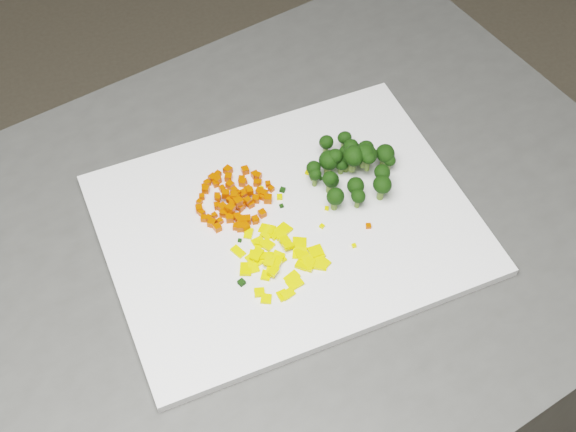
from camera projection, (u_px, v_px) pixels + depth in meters
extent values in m
cube|color=#454542|center=(266.00, 402.00, 1.31)|extent=(1.14, 0.95, 0.90)
cube|color=white|center=(288.00, 224.00, 0.96)|extent=(0.47, 0.39, 0.01)
cube|color=#D23602|center=(262.00, 213.00, 0.96)|extent=(0.01, 0.01, 0.01)
cube|color=#D23602|center=(243.00, 183.00, 0.99)|extent=(0.01, 0.01, 0.01)
cube|color=#D23602|center=(268.00, 199.00, 0.97)|extent=(0.01, 0.01, 0.01)
cube|color=#D23602|center=(234.00, 196.00, 0.97)|extent=(0.01, 0.01, 0.01)
cube|color=#D23602|center=(217.00, 206.00, 0.97)|extent=(0.01, 0.01, 0.01)
cube|color=#D23602|center=(240.00, 220.00, 0.95)|extent=(0.01, 0.01, 0.01)
cube|color=#D23602|center=(255.00, 221.00, 0.96)|extent=(0.01, 0.01, 0.01)
cube|color=#D23602|center=(239.00, 200.00, 0.98)|extent=(0.01, 0.01, 0.01)
cube|color=#D23602|center=(218.00, 174.00, 1.00)|extent=(0.01, 0.01, 0.01)
cube|color=#D23602|center=(224.00, 213.00, 0.96)|extent=(0.01, 0.01, 0.01)
cube|color=#D23602|center=(240.00, 201.00, 0.97)|extent=(0.01, 0.01, 0.01)
cube|color=#D23602|center=(256.00, 183.00, 0.99)|extent=(0.01, 0.01, 0.01)
cube|color=#D23602|center=(217.00, 178.00, 0.99)|extent=(0.01, 0.01, 0.01)
cube|color=#D23602|center=(199.00, 209.00, 0.97)|extent=(0.01, 0.01, 0.01)
cube|color=#D23602|center=(250.00, 204.00, 0.97)|extent=(0.01, 0.01, 0.01)
cube|color=#D23602|center=(238.00, 201.00, 0.97)|extent=(0.01, 0.01, 0.01)
cube|color=#D23602|center=(258.00, 176.00, 1.00)|extent=(0.01, 0.01, 0.01)
cube|color=#D23602|center=(199.00, 202.00, 0.97)|extent=(0.01, 0.01, 0.01)
cube|color=#D23602|center=(228.00, 170.00, 1.00)|extent=(0.01, 0.01, 0.01)
cube|color=#D23602|center=(213.00, 178.00, 0.99)|extent=(0.01, 0.01, 0.01)
cube|color=#D23602|center=(243.00, 194.00, 0.98)|extent=(0.01, 0.01, 0.01)
cube|color=#D23602|center=(259.00, 182.00, 0.99)|extent=(0.01, 0.01, 0.01)
cube|color=#D23602|center=(228.00, 208.00, 0.96)|extent=(0.01, 0.01, 0.01)
cube|color=#D23602|center=(230.00, 200.00, 0.97)|extent=(0.01, 0.01, 0.01)
cube|color=#D23602|center=(244.00, 181.00, 0.99)|extent=(0.01, 0.01, 0.01)
cube|color=#D23602|center=(222.00, 189.00, 0.99)|extent=(0.01, 0.01, 0.01)
cube|color=#D23602|center=(248.00, 190.00, 0.98)|extent=(0.01, 0.01, 0.01)
cube|color=#D23602|center=(217.00, 228.00, 0.95)|extent=(0.01, 0.01, 0.01)
cube|color=#D23602|center=(236.00, 227.00, 0.95)|extent=(0.01, 0.01, 0.01)
cube|color=#D23602|center=(260.00, 193.00, 0.98)|extent=(0.01, 0.01, 0.01)
cube|color=#D23602|center=(207.00, 183.00, 0.99)|extent=(0.01, 0.01, 0.01)
cube|color=#D23602|center=(250.00, 191.00, 0.97)|extent=(0.01, 0.01, 0.01)
cube|color=#D23602|center=(249.00, 202.00, 0.97)|extent=(0.01, 0.01, 0.01)
cube|color=#D23602|center=(264.00, 194.00, 0.98)|extent=(0.01, 0.01, 0.01)
cube|color=#D23602|center=(236.00, 193.00, 0.97)|extent=(0.01, 0.01, 0.01)
cube|color=#D23602|center=(202.00, 213.00, 0.96)|extent=(0.01, 0.01, 0.01)
cube|color=#D23602|center=(236.00, 198.00, 0.97)|extent=(0.01, 0.01, 0.01)
cube|color=#D23602|center=(224.00, 211.00, 0.96)|extent=(0.01, 0.01, 0.01)
cube|color=#D23602|center=(235.00, 202.00, 0.97)|extent=(0.01, 0.01, 0.01)
cube|color=#D23602|center=(271.00, 189.00, 0.99)|extent=(0.01, 0.01, 0.01)
cube|color=#D23602|center=(204.00, 218.00, 0.96)|extent=(0.01, 0.01, 0.01)
cube|color=#D23602|center=(268.00, 184.00, 0.99)|extent=(0.01, 0.01, 0.01)
cube|color=#D23602|center=(256.00, 199.00, 0.97)|extent=(0.01, 0.01, 0.01)
cube|color=#D23602|center=(255.00, 175.00, 1.00)|extent=(0.01, 0.01, 0.01)
cube|color=#D23602|center=(217.00, 180.00, 0.99)|extent=(0.01, 0.01, 0.01)
cube|color=#D23602|center=(231.00, 209.00, 0.95)|extent=(0.01, 0.01, 0.01)
cube|color=#D23602|center=(241.00, 227.00, 0.95)|extent=(0.01, 0.01, 0.01)
cube|color=#D23602|center=(228.00, 177.00, 1.00)|extent=(0.01, 0.01, 0.01)
cube|color=#D23602|center=(245.00, 227.00, 0.95)|extent=(0.01, 0.01, 0.01)
cube|color=#D23602|center=(232.00, 216.00, 0.96)|extent=(0.01, 0.01, 0.01)
cube|color=#D23602|center=(230.00, 218.00, 0.96)|extent=(0.01, 0.01, 0.01)
cube|color=#D23602|center=(225.00, 214.00, 0.96)|extent=(0.01, 0.01, 0.01)
cube|color=#D23602|center=(234.00, 191.00, 0.97)|extent=(0.01, 0.01, 0.01)
cube|color=#D23602|center=(243.00, 201.00, 0.97)|extent=(0.01, 0.01, 0.01)
cube|color=#D23602|center=(212.00, 223.00, 0.95)|extent=(0.01, 0.01, 0.01)
cube|color=#D23602|center=(230.00, 185.00, 0.99)|extent=(0.01, 0.01, 0.01)
cube|color=#D23602|center=(248.00, 201.00, 0.96)|extent=(0.01, 0.01, 0.01)
cube|color=#D23602|center=(209.00, 218.00, 0.96)|extent=(0.01, 0.01, 0.01)
cube|color=#D23602|center=(204.00, 187.00, 0.99)|extent=(0.01, 0.01, 0.01)
cube|color=#D23602|center=(242.00, 180.00, 0.99)|extent=(0.01, 0.01, 0.01)
cube|color=#D23602|center=(202.00, 197.00, 0.98)|extent=(0.01, 0.01, 0.01)
cube|color=#D23602|center=(226.00, 194.00, 0.97)|extent=(0.01, 0.01, 0.01)
cube|color=#D23602|center=(259.00, 191.00, 0.98)|extent=(0.01, 0.01, 0.01)
cube|color=#D23602|center=(245.00, 170.00, 1.00)|extent=(0.01, 0.01, 0.01)
cube|color=#D23602|center=(218.00, 198.00, 0.97)|extent=(0.01, 0.01, 0.01)
cube|color=#D23602|center=(216.00, 184.00, 0.99)|extent=(0.01, 0.01, 0.01)
cube|color=#D23602|center=(247.00, 220.00, 0.95)|extent=(0.01, 0.01, 0.01)
cube|color=#D23602|center=(234.00, 194.00, 0.98)|extent=(0.01, 0.01, 0.01)
cube|color=#D23602|center=(217.00, 196.00, 0.97)|extent=(0.01, 0.01, 0.01)
cube|color=#D23602|center=(214.00, 215.00, 0.96)|extent=(0.01, 0.01, 0.01)
cube|color=#D23602|center=(261.00, 191.00, 0.98)|extent=(0.01, 0.01, 0.01)
cube|color=#D23602|center=(238.00, 217.00, 0.96)|extent=(0.01, 0.01, 0.01)
cube|color=#D23602|center=(206.00, 189.00, 0.98)|extent=(0.01, 0.01, 0.01)
cube|color=#D23602|center=(243.00, 224.00, 0.95)|extent=(0.01, 0.01, 0.01)
cube|color=#D23602|center=(262.00, 197.00, 0.98)|extent=(0.01, 0.01, 0.01)
cube|color=#D23602|center=(223.00, 208.00, 0.97)|extent=(0.01, 0.01, 0.01)
cube|color=#D23602|center=(255.00, 219.00, 0.96)|extent=(0.01, 0.01, 0.01)
cube|color=#D23602|center=(240.00, 207.00, 0.97)|extent=(0.01, 0.01, 0.01)
cube|color=#D23602|center=(234.00, 202.00, 0.97)|extent=(0.01, 0.01, 0.01)
cube|color=#D23602|center=(220.00, 221.00, 0.96)|extent=(0.01, 0.01, 0.01)
cube|color=#D23602|center=(238.00, 202.00, 0.96)|extent=(0.01, 0.01, 0.01)
cube|color=#D23602|center=(232.00, 203.00, 0.96)|extent=(0.01, 0.01, 0.01)
cube|color=yellow|center=(306.00, 264.00, 0.92)|extent=(0.03, 0.02, 0.01)
cube|color=yellow|center=(283.00, 230.00, 0.95)|extent=(0.02, 0.02, 0.00)
cube|color=yellow|center=(295.00, 283.00, 0.90)|extent=(0.02, 0.02, 0.01)
cube|color=yellow|center=(300.00, 253.00, 0.93)|extent=(0.02, 0.02, 0.01)
cube|color=yellow|center=(288.00, 294.00, 0.89)|extent=(0.02, 0.02, 0.01)
cube|color=yellow|center=(246.00, 269.00, 0.92)|extent=(0.02, 0.02, 0.00)
cube|color=yellow|center=(259.00, 292.00, 0.90)|extent=(0.01, 0.01, 0.01)
cube|color=yellow|center=(259.00, 243.00, 0.94)|extent=(0.02, 0.02, 0.00)
cube|color=yellow|center=(277.00, 234.00, 0.95)|extent=(0.02, 0.02, 0.00)
cube|color=yellow|center=(272.00, 270.00, 0.91)|extent=(0.02, 0.02, 0.01)
cube|color=yellow|center=(266.00, 299.00, 0.89)|extent=(0.02, 0.02, 0.01)
cube|color=yellow|center=(308.00, 261.00, 0.92)|extent=(0.01, 0.01, 0.01)
cube|color=yellow|center=(316.00, 252.00, 0.93)|extent=(0.02, 0.02, 0.01)
cube|color=yellow|center=(266.00, 275.00, 0.91)|extent=(0.02, 0.02, 0.00)
cube|color=yellow|center=(255.00, 260.00, 0.92)|extent=(0.02, 0.02, 0.01)
cube|color=yellow|center=(319.00, 265.00, 0.92)|extent=(0.02, 0.02, 0.01)
cube|color=yellow|center=(319.00, 256.00, 0.93)|extent=(0.02, 0.02, 0.01)
cube|color=yellow|center=(277.00, 258.00, 0.92)|extent=(0.02, 0.02, 0.01)
cube|color=yellow|center=(255.00, 255.00, 0.93)|extent=(0.02, 0.02, 0.01)
cube|color=yellow|center=(302.00, 265.00, 0.92)|extent=(0.02, 0.02, 0.01)
cube|color=yellow|center=(300.00, 243.00, 0.94)|extent=(0.02, 0.02, 0.00)
cube|color=yellow|center=(282.00, 236.00, 0.94)|extent=(0.01, 0.02, 0.01)
cube|color=yellow|center=(276.00, 262.00, 0.92)|extent=(0.02, 0.02, 0.01)
cube|color=yellow|center=(238.00, 252.00, 0.93)|extent=(0.02, 0.02, 0.00)
cube|color=yellow|center=(278.00, 260.00, 0.92)|extent=(0.02, 0.02, 0.01)
cube|color=yellow|center=(269.00, 233.00, 0.95)|extent=(0.02, 0.02, 0.01)
cube|color=yellow|center=(286.00, 243.00, 0.93)|extent=(0.02, 0.02, 0.01)
cube|color=yellow|center=(324.00, 262.00, 0.92)|extent=(0.02, 0.02, 0.00)
cube|color=yellow|center=(273.00, 271.00, 0.91)|extent=(0.02, 0.02, 0.01)
cube|color=yellow|center=(267.00, 229.00, 0.95)|extent=(0.02, 0.02, 0.01)
cube|color=yellow|center=(283.00, 295.00, 0.89)|extent=(0.01, 0.02, 0.00)
cube|color=yellow|center=(270.00, 261.00, 0.92)|extent=(0.02, 0.02, 0.01)
cube|color=yellow|center=(292.00, 277.00, 0.91)|extent=(0.02, 0.02, 0.00)
cube|color=yellow|center=(249.00, 234.00, 0.95)|extent=(0.02, 0.02, 0.01)
cube|color=yellow|center=(266.00, 256.00, 0.92)|extent=(0.02, 0.01, 0.01)
cube|color=yellow|center=(302.00, 254.00, 0.93)|extent=(0.02, 0.02, 0.01)
cube|color=yellow|center=(257.00, 254.00, 0.92)|extent=(0.02, 0.02, 0.01)
cube|color=yellow|center=(253.00, 268.00, 0.92)|extent=(0.01, 0.01, 0.01)
cube|color=yellow|center=(268.00, 245.00, 0.94)|extent=(0.02, 0.02, 0.01)
cube|color=#D23602|center=(310.00, 170.00, 1.01)|extent=(0.01, 0.01, 0.00)
cube|color=black|center=(329.00, 187.00, 0.99)|extent=(0.01, 0.01, 0.00)
cube|color=#D23602|center=(368.00, 226.00, 0.95)|extent=(0.01, 0.01, 0.00)
cube|color=black|center=(283.00, 190.00, 0.99)|extent=(0.01, 0.01, 0.00)
cube|color=yellow|center=(307.00, 172.00, 1.00)|extent=(0.01, 0.01, 0.00)
cube|color=black|center=(242.00, 282.00, 0.90)|extent=(0.01, 0.01, 0.01)
cube|color=yellow|center=(257.00, 243.00, 0.94)|extent=(0.01, 0.01, 0.00)
cube|color=yellow|center=(261.00, 188.00, 0.99)|extent=(0.01, 0.01, 0.00)
cube|color=yellow|center=(322.00, 226.00, 0.95)|extent=(0.01, 0.01, 0.00)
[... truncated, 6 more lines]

